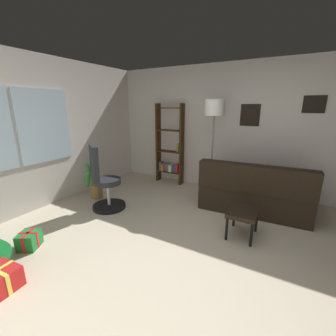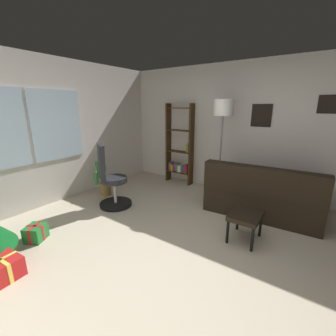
% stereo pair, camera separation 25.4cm
% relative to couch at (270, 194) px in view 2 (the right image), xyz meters
% --- Properties ---
extents(ground_plane, '(4.77, 5.64, 0.10)m').
position_rel_couch_xyz_m(ground_plane, '(-1.79, 0.51, -0.35)').
color(ground_plane, beige).
extents(wall_back_with_windows, '(4.77, 0.12, 2.54)m').
position_rel_couch_xyz_m(wall_back_with_windows, '(-1.80, 3.38, 0.97)').
color(wall_back_with_windows, beige).
rests_on(wall_back_with_windows, ground_plane).
extents(wall_right_with_frames, '(0.12, 5.64, 2.54)m').
position_rel_couch_xyz_m(wall_right_with_frames, '(0.65, 0.51, 0.97)').
color(wall_right_with_frames, beige).
rests_on(wall_right_with_frames, ground_plane).
extents(couch, '(1.72, 1.76, 0.86)m').
position_rel_couch_xyz_m(couch, '(0.00, 0.00, 0.00)').
color(couch, black).
rests_on(couch, ground_plane).
extents(footstool, '(0.46, 0.37, 0.38)m').
position_rel_couch_xyz_m(footstool, '(-1.11, 0.09, 0.02)').
color(footstool, black).
rests_on(footstool, ground_plane).
extents(gift_box_red, '(0.34, 0.35, 0.22)m').
position_rel_couch_xyz_m(gift_box_red, '(-3.23, 1.93, -0.19)').
color(gift_box_red, red).
rests_on(gift_box_red, ground_plane).
extents(gift_box_green, '(0.32, 0.31, 0.21)m').
position_rel_couch_xyz_m(gift_box_green, '(-2.69, 2.35, -0.20)').
color(gift_box_green, '#1E722D').
rests_on(gift_box_green, ground_plane).
extents(office_chair, '(0.59, 0.58, 1.12)m').
position_rel_couch_xyz_m(office_chair, '(-1.40, 2.32, 0.14)').
color(office_chair, black).
rests_on(office_chair, ground_plane).
extents(bookshelf, '(0.18, 0.64, 1.78)m').
position_rel_couch_xyz_m(bookshelf, '(0.38, 2.04, 0.47)').
color(bookshelf, '#38240F').
rests_on(bookshelf, ground_plane).
extents(floor_lamp, '(0.36, 0.36, 1.83)m').
position_rel_couch_xyz_m(floor_lamp, '(0.07, 0.95, 1.26)').
color(floor_lamp, slate).
rests_on(floor_lamp, ground_plane).
extents(potted_plant, '(0.39, 0.36, 0.70)m').
position_rel_couch_xyz_m(potted_plant, '(-1.13, 2.88, -0.02)').
color(potted_plant, olive).
rests_on(potted_plant, ground_plane).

